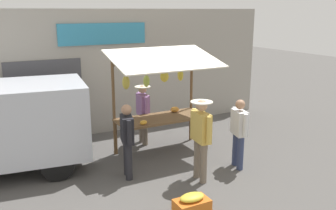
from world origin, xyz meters
TOP-DOWN VIEW (x-y plane):
  - ground_plane at (0.00, 0.00)m, footprint 40.00×40.00m
  - street_backdrop at (0.05, -2.20)m, footprint 9.00×0.30m
  - market_stall at (0.00, -0.03)m, footprint 2.50×1.46m
  - vendor_with_sunhat at (0.16, -0.75)m, footprint 0.40×0.67m
  - shopper_with_ponytail at (0.02, 1.72)m, footprint 0.44×0.71m
  - shopper_in_grey_tee at (-1.05, 1.59)m, footprint 0.33×0.65m
  - shopper_in_striped_shirt at (1.26, 0.91)m, footprint 0.32×0.66m
  - produce_crate_near at (0.86, 2.75)m, footprint 0.60×0.37m

SIDE VIEW (x-z plane):
  - ground_plane at x=0.00m, z-range 0.00..0.00m
  - produce_crate_near at x=0.86m, z-range -0.02..0.36m
  - shopper_in_grey_tee at x=-1.05m, z-range 0.11..1.64m
  - shopper_in_striped_shirt at x=1.26m, z-range 0.11..1.67m
  - vendor_with_sunhat at x=0.16m, z-range 0.13..1.67m
  - shopper_with_ponytail at x=0.02m, z-range 0.16..1.84m
  - market_stall at x=0.00m, z-range 0.30..2.80m
  - street_backdrop at x=0.05m, z-range 0.00..3.40m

